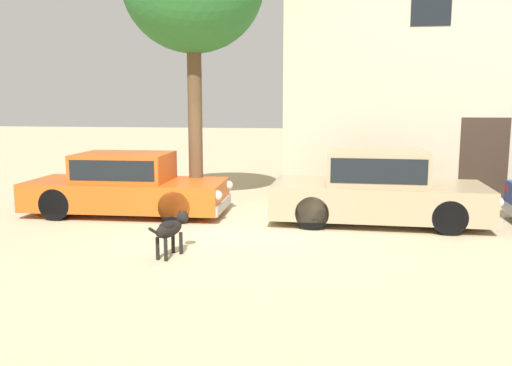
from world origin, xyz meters
TOP-DOWN VIEW (x-y plane):
  - ground_plane at (0.00, 0.00)m, footprint 80.00×80.00m
  - parked_sedan_nearest at (-2.52, 1.11)m, footprint 4.46×1.82m
  - parked_sedan_second at (2.87, 1.05)m, footprint 4.44×1.95m
  - stray_dog_spotted at (-0.58, -1.89)m, footprint 0.41×1.06m

SIDE VIEW (x-z plane):
  - ground_plane at x=0.00m, z-range 0.00..0.00m
  - stray_dog_spotted at x=-0.58m, z-range 0.11..0.81m
  - parked_sedan_nearest at x=-2.52m, z-range -0.01..1.35m
  - parked_sedan_second at x=2.87m, z-range -0.02..1.48m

